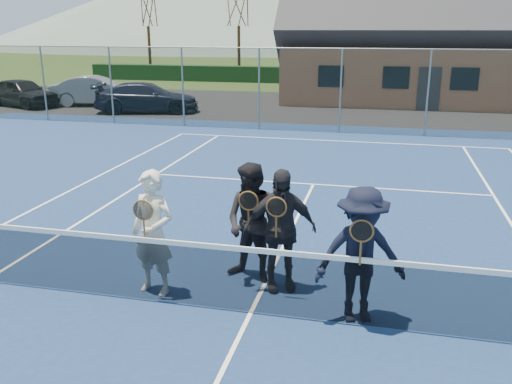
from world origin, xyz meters
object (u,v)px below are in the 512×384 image
Objects in this scene: player_b at (253,223)px; player_a at (153,233)px; player_c at (280,230)px; car_b at (97,91)px; tennis_net at (251,277)px; car_c at (147,98)px; clubhouse at (439,22)px; car_a at (22,92)px; player_d at (361,255)px.

player_a is at bearing -150.64° from player_b.
player_b and player_c have the same top height.
car_b is 2.42× the size of player_a.
car_b is 21.44m from player_c.
tennis_net is 6.49× the size of player_b.
player_a reaches higher than tennis_net.
car_c is 2.57× the size of player_a.
player_c is (0.22, 0.82, 0.38)m from tennis_net.
clubhouse is 24.53m from player_a.
clubhouse is at bearing 80.74° from player_c.
car_c is at bearing -130.01° from car_b.
player_b is (15.44, -16.00, 0.23)m from car_a.
player_a is 1.46m from player_b.
player_c and player_d have the same top height.
player_a is 1.00× the size of player_c.
player_b is at bearing -159.48° from car_b.
player_b is at bearing 29.36° from player_a.
player_b is (-0.21, 1.01, 0.38)m from tennis_net.
car_a is 22.24m from player_b.
car_a is at bearing -160.43° from clubhouse.
car_b is at bearing -160.48° from clubhouse.
clubhouse is 23.68m from player_c.
car_a is at bearing 132.62° from tennis_net.
player_c is (15.87, -16.19, 0.23)m from car_a.
car_a is 0.87× the size of car_c.
player_c is (1.71, 0.53, -0.00)m from player_a.
player_b is at bearing -100.39° from clubhouse.
car_b reaches higher than tennis_net.
player_a and player_b have the same top height.
car_b is 0.94× the size of car_c.
tennis_net is (8.93, -16.62, -0.13)m from car_c.
car_c is 2.57× the size of player_c.
car_a is 23.12m from tennis_net.
player_a is 1.00× the size of player_d.
tennis_net is 0.93m from player_c.
car_a is 0.93× the size of car_b.
car_a is 23.96m from player_d.
player_d is at bearing -161.98° from car_c.
car_b is 20.94m from player_a.
tennis_net is at bearing -160.53° from car_b.
car_c is at bearing 118.26° from tennis_net.
tennis_net is at bearing -165.83° from car_c.
clubhouse reaches higher than tennis_net.
clubhouse is 8.67× the size of player_d.
player_c is 1.34m from player_d.
player_b is at bearing 157.37° from player_c.
tennis_net is (15.65, -17.01, -0.15)m from car_a.
car_c is (6.72, -0.39, -0.02)m from car_a.
car_b reaches higher than car_c.
player_d is (17.04, -16.84, 0.23)m from car_a.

